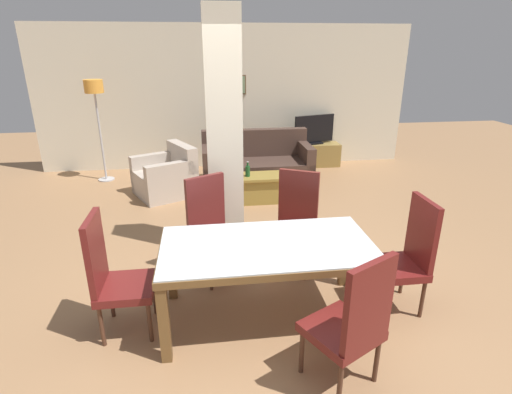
% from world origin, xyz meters
% --- Properties ---
extents(ground_plane, '(18.00, 18.00, 0.00)m').
position_xyz_m(ground_plane, '(0.00, 0.00, 0.00)').
color(ground_plane, '#9A714B').
extents(back_wall, '(7.20, 0.09, 2.70)m').
position_xyz_m(back_wall, '(0.00, 4.97, 1.35)').
color(back_wall, beige).
rests_on(back_wall, ground_plane).
extents(divider_pillar, '(0.38, 0.29, 2.70)m').
position_xyz_m(divider_pillar, '(-0.27, 1.33, 1.35)').
color(divider_pillar, beige).
rests_on(divider_pillar, ground_plane).
extents(dining_table, '(1.81, 0.95, 0.74)m').
position_xyz_m(dining_table, '(0.00, 0.00, 0.60)').
color(dining_table, brown).
rests_on(dining_table, ground_plane).
extents(dining_chair_far_right, '(0.62, 0.62, 1.07)m').
position_xyz_m(dining_chair_far_right, '(0.45, 0.88, 0.55)').
color(dining_chair_far_right, maroon).
rests_on(dining_chair_far_right, ground_plane).
extents(dining_chair_near_right, '(0.62, 0.62, 1.07)m').
position_xyz_m(dining_chair_near_right, '(0.45, -0.84, 0.55)').
color(dining_chair_near_right, maroon).
rests_on(dining_chair_near_right, ground_plane).
extents(dining_chair_far_left, '(0.62, 0.62, 1.07)m').
position_xyz_m(dining_chair_far_left, '(-0.45, 0.83, 0.55)').
color(dining_chair_far_left, maroon).
rests_on(dining_chair_far_left, ground_plane).
extents(dining_chair_head_left, '(0.46, 0.46, 1.07)m').
position_xyz_m(dining_chair_head_left, '(-1.28, 0.00, 0.55)').
color(dining_chair_head_left, maroon).
rests_on(dining_chair_head_left, ground_plane).
extents(dining_chair_head_right, '(0.46, 0.46, 1.07)m').
position_xyz_m(dining_chair_head_right, '(1.28, 0.00, 0.55)').
color(dining_chair_head_right, maroon).
rests_on(dining_chair_head_right, ground_plane).
extents(sofa, '(1.89, 0.86, 0.91)m').
position_xyz_m(sofa, '(0.42, 3.78, 0.31)').
color(sofa, '#453128').
rests_on(sofa, ground_plane).
extents(armchair, '(1.13, 1.12, 0.81)m').
position_xyz_m(armchair, '(-1.12, 3.37, 0.28)').
color(armchair, '#BCAD9D').
rests_on(armchair, ground_plane).
extents(coffee_table, '(0.74, 0.46, 0.43)m').
position_xyz_m(coffee_table, '(0.35, 2.86, 0.22)').
color(coffee_table, olive).
rests_on(coffee_table, ground_plane).
extents(bottle, '(0.07, 0.07, 0.23)m').
position_xyz_m(bottle, '(0.16, 2.83, 0.52)').
color(bottle, '#194C23').
rests_on(bottle, coffee_table).
extents(tv_stand, '(1.05, 0.40, 0.45)m').
position_xyz_m(tv_stand, '(1.70, 4.69, 0.23)').
color(tv_stand, olive).
rests_on(tv_stand, ground_plane).
extents(tv_screen, '(0.85, 0.31, 0.57)m').
position_xyz_m(tv_screen, '(1.70, 4.69, 0.73)').
color(tv_screen, black).
rests_on(tv_screen, tv_stand).
extents(floor_lamp, '(0.31, 0.31, 1.77)m').
position_xyz_m(floor_lamp, '(-2.29, 4.29, 1.49)').
color(floor_lamp, '#B7B7BC').
rests_on(floor_lamp, ground_plane).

